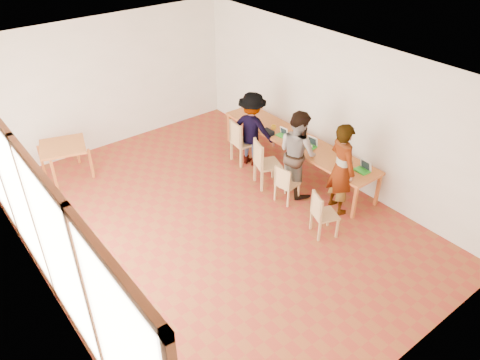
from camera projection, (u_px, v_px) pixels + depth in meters
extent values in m
plane|color=brown|center=(212.00, 221.00, 8.80)|extent=(8.00, 8.00, 0.00)
cube|color=white|center=(108.00, 83.00, 10.61)|extent=(6.00, 0.10, 3.00)
cube|color=white|center=(410.00, 289.00, 5.35)|extent=(6.00, 0.10, 3.00)
cube|color=white|center=(330.00, 107.00, 9.53)|extent=(0.10, 8.00, 3.00)
cube|color=white|center=(34.00, 218.00, 6.45)|extent=(0.10, 8.00, 3.00)
cube|color=white|center=(206.00, 66.00, 7.14)|extent=(6.00, 8.00, 0.04)
cube|color=#C4602B|center=(297.00, 140.00, 9.95)|extent=(0.80, 4.00, 0.05)
cube|color=#C4602B|center=(355.00, 203.00, 8.70)|extent=(0.06, 0.06, 0.70)
cube|color=#C4602B|center=(229.00, 128.00, 11.25)|extent=(0.06, 0.06, 0.70)
cube|color=#C4602B|center=(378.00, 190.00, 9.05)|extent=(0.06, 0.06, 0.70)
cube|color=#C4602B|center=(251.00, 120.00, 11.60)|extent=(0.06, 0.06, 0.70)
cube|color=#C4602B|center=(62.00, 147.00, 9.72)|extent=(0.90, 0.90, 0.05)
cube|color=#C4602B|center=(54.00, 176.00, 9.47)|extent=(0.05, 0.05, 0.70)
cube|color=#C4602B|center=(41.00, 160.00, 9.98)|extent=(0.05, 0.05, 0.70)
cube|color=#C4602B|center=(91.00, 164.00, 9.87)|extent=(0.05, 0.05, 0.70)
cube|color=#C4602B|center=(77.00, 149.00, 10.38)|extent=(0.05, 0.05, 0.70)
cube|color=tan|center=(325.00, 215.00, 8.29)|extent=(0.52, 0.52, 0.04)
cube|color=tan|center=(317.00, 206.00, 8.12)|extent=(0.18, 0.39, 0.42)
cube|color=tan|center=(287.00, 184.00, 9.16)|extent=(0.43, 0.43, 0.04)
cube|color=tan|center=(282.00, 178.00, 8.94)|extent=(0.09, 0.38, 0.40)
cube|color=tan|center=(268.00, 164.00, 9.59)|extent=(0.61, 0.61, 0.05)
cube|color=tan|center=(258.00, 154.00, 9.38)|extent=(0.20, 0.47, 0.50)
cube|color=tan|center=(244.00, 142.00, 10.38)|extent=(0.52, 0.52, 0.05)
cube|color=tan|center=(236.00, 134.00, 10.14)|extent=(0.10, 0.48, 0.50)
cube|color=tan|center=(81.00, 262.00, 7.26)|extent=(0.59, 0.59, 0.04)
cube|color=tan|center=(90.00, 251.00, 7.12)|extent=(0.30, 0.35, 0.44)
imported|color=gray|center=(341.00, 169.00, 8.64)|extent=(0.59, 0.75, 1.83)
imported|color=gray|center=(298.00, 153.00, 9.19)|extent=(0.78, 0.94, 1.78)
imported|color=gray|center=(252.00, 129.00, 10.14)|extent=(1.01, 1.24, 1.67)
cube|color=green|center=(362.00, 171.00, 8.86)|extent=(0.20, 0.28, 0.03)
cube|color=white|center=(366.00, 165.00, 8.86)|extent=(0.09, 0.25, 0.23)
cube|color=green|center=(310.00, 146.00, 9.65)|extent=(0.22, 0.28, 0.03)
cube|color=white|center=(313.00, 141.00, 9.65)|extent=(0.11, 0.25, 0.21)
cube|color=green|center=(281.00, 136.00, 10.06)|extent=(0.18, 0.23, 0.02)
cube|color=white|center=(284.00, 131.00, 10.06)|extent=(0.08, 0.21, 0.18)
imported|color=yellow|center=(274.00, 127.00, 10.30)|extent=(0.12, 0.12, 0.09)
cylinder|color=#187F2F|center=(338.00, 146.00, 9.41)|extent=(0.07, 0.07, 0.28)
cylinder|color=silver|center=(250.00, 117.00, 10.74)|extent=(0.07, 0.07, 0.09)
cylinder|color=white|center=(310.00, 147.00, 9.60)|extent=(0.08, 0.08, 0.06)
cube|color=#EB4393|center=(293.00, 142.00, 9.80)|extent=(0.05, 0.10, 0.01)
cube|color=black|center=(268.00, 132.00, 10.11)|extent=(0.16, 0.26, 0.09)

